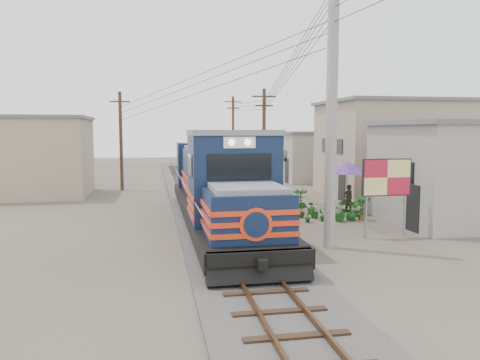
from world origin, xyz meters
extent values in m
plane|color=#473F35|center=(0.00, 0.00, 0.00)|extent=(120.00, 120.00, 0.00)
cube|color=#595651|center=(0.00, 10.00, 0.08)|extent=(3.60, 70.00, 0.16)
cube|color=#51331E|center=(-0.54, 10.00, 0.26)|extent=(0.08, 70.00, 0.12)
cube|color=#51331E|center=(0.54, 10.00, 0.26)|extent=(0.08, 70.00, 0.12)
cube|color=black|center=(0.00, 3.76, 0.79)|extent=(3.03, 16.70, 0.57)
cube|color=black|center=(0.00, -1.46, 0.48)|extent=(2.30, 3.34, 0.68)
cube|color=black|center=(0.00, 8.97, 0.48)|extent=(2.30, 3.34, 0.68)
cube|color=#101D3B|center=(0.00, -2.71, 1.68)|extent=(2.48, 2.50, 1.57)
cube|color=#101D3B|center=(0.00, -0.11, 2.51)|extent=(2.97, 2.71, 3.24)
cube|color=slate|center=(0.00, -0.11, 4.18)|extent=(3.03, 2.85, 0.19)
cube|color=black|center=(0.00, -1.47, 3.09)|extent=(2.12, 0.06, 0.83)
cube|color=white|center=(0.00, -1.48, 3.87)|extent=(1.04, 0.06, 0.37)
cube|color=#101D3B|center=(0.00, 6.36, 2.09)|extent=(2.36, 10.23, 2.40)
cube|color=slate|center=(0.00, 6.36, 3.35)|extent=(2.12, 10.23, 0.19)
cube|color=red|center=(0.00, 3.76, 1.36)|extent=(3.07, 16.70, 0.15)
cube|color=red|center=(0.00, 3.76, 1.68)|extent=(3.07, 16.70, 0.15)
cube|color=red|center=(0.00, 3.76, 1.99)|extent=(3.07, 16.70, 0.15)
cylinder|color=#9E9B93|center=(3.50, -0.50, 5.00)|extent=(0.40, 0.40, 10.00)
cylinder|color=#4C3826|center=(4.50, 14.00, 3.50)|extent=(0.24, 0.24, 7.00)
cube|color=#4C3826|center=(4.50, 14.00, 6.50)|extent=(1.60, 0.10, 0.10)
cube|color=#4C3826|center=(4.50, 14.00, 5.90)|extent=(1.20, 0.10, 0.10)
cylinder|color=#4C3826|center=(4.80, 28.00, 3.75)|extent=(0.24, 0.24, 7.50)
cube|color=#4C3826|center=(4.80, 28.00, 7.00)|extent=(1.60, 0.10, 0.10)
cube|color=#4C3826|center=(4.80, 28.00, 6.40)|extent=(1.20, 0.10, 0.10)
cylinder|color=#4C3826|center=(-5.00, 18.00, 3.50)|extent=(0.24, 0.24, 7.00)
cube|color=#4C3826|center=(-5.00, 18.00, 6.50)|extent=(1.60, 0.10, 0.10)
cube|color=#4C3826|center=(-5.00, 18.00, 5.90)|extent=(1.20, 0.10, 0.10)
cube|color=gray|center=(11.50, 3.00, 2.25)|extent=(7.00, 6.00, 4.50)
cube|color=slate|center=(11.50, 3.00, 4.60)|extent=(7.35, 6.30, 0.20)
cube|color=black|center=(7.98, 3.00, 2.48)|extent=(0.05, 3.00, 0.90)
cube|color=gray|center=(12.50, 12.00, 3.00)|extent=(8.00, 7.00, 6.00)
cube|color=slate|center=(12.50, 12.00, 6.10)|extent=(8.40, 7.35, 0.20)
cube|color=black|center=(8.48, 12.00, 3.30)|extent=(0.05, 3.50, 0.90)
cube|color=gray|center=(11.00, 22.00, 2.00)|extent=(6.00, 6.00, 4.00)
cube|color=slate|center=(11.00, 22.00, 4.10)|extent=(6.30, 6.30, 0.20)
cube|color=black|center=(7.98, 22.00, 2.20)|extent=(0.05, 3.00, 0.90)
cube|color=gray|center=(-10.00, 16.00, 2.50)|extent=(6.00, 6.00, 5.00)
cube|color=slate|center=(-10.00, 16.00, 5.10)|extent=(6.30, 6.30, 0.20)
cylinder|color=#99999E|center=(5.49, 0.70, 1.16)|extent=(0.10, 0.10, 2.32)
cylinder|color=#99999E|center=(7.16, 0.70, 1.16)|extent=(0.10, 0.10, 2.32)
cube|color=black|center=(6.33, 0.70, 2.41)|extent=(2.04, 0.12, 1.48)
cube|color=#BA1834|center=(6.33, 0.67, 2.41)|extent=(1.95, 0.08, 1.39)
cylinder|color=black|center=(7.26, 6.69, 0.05)|extent=(0.48, 0.48, 0.10)
cylinder|color=#99999E|center=(7.26, 6.69, 1.19)|extent=(0.05, 0.05, 2.39)
cone|color=#4F2A80|center=(7.26, 6.69, 2.33)|extent=(3.08, 3.08, 0.60)
imported|color=black|center=(7.16, 6.24, 0.74)|extent=(0.61, 0.47, 1.47)
imported|color=#1C5518|center=(4.27, 4.15, 0.42)|extent=(0.30, 0.45, 0.84)
imported|color=#1C5518|center=(5.01, 4.28, 0.30)|extent=(0.39, 0.35, 0.60)
imported|color=#1C5518|center=(5.77, 4.09, 0.42)|extent=(0.84, 0.91, 0.84)
imported|color=#1C5518|center=(6.44, 4.22, 0.46)|extent=(0.68, 0.68, 0.92)
imported|color=#1C5518|center=(6.94, 4.31, 0.54)|extent=(0.68, 0.62, 1.07)
imported|color=#1C5518|center=(4.36, 5.28, 0.40)|extent=(0.55, 0.57, 0.81)
imported|color=#1C5518|center=(4.97, 5.14, 0.36)|extent=(0.69, 0.61, 0.72)
imported|color=#1C5518|center=(5.79, 5.35, 0.53)|extent=(0.82, 0.82, 1.06)
imported|color=#1C5518|center=(6.46, 5.25, 0.42)|extent=(0.53, 0.49, 0.84)
imported|color=#1C5518|center=(7.10, 5.18, 0.36)|extent=(0.51, 0.51, 0.73)
imported|color=#1C5518|center=(4.28, 6.38, 0.57)|extent=(1.24, 1.15, 1.14)
imported|color=#1C5518|center=(5.15, 6.22, 0.31)|extent=(0.48, 0.48, 0.62)
camera|label=1|loc=(-2.74, -16.34, 4.24)|focal=35.00mm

